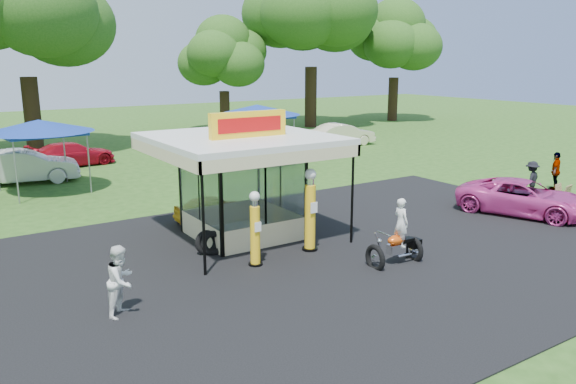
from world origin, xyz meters
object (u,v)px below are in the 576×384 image
object	(u,v)px
spectator_east_a	(531,180)
spectator_east_b	(556,171)
gas_pump_right	(310,212)
gas_station_kiosk	(242,184)
kiosk_car	(213,208)
a_frame_sign	(562,197)
bg_car_a	(24,167)
spectator_west	(121,281)
bg_car_d	(271,138)
tent_west	(39,127)
bg_car_b	(73,154)
gas_pump_left	(255,231)
tent_east	(257,110)
bg_car_c	(214,148)
bg_car_e	(342,134)
motorcycle	(399,238)

from	to	relation	value
spectator_east_a	spectator_east_b	size ratio (longest dim) A/B	0.91
gas_pump_right	gas_station_kiosk	bearing A→B (deg)	113.01
gas_pump_right	kiosk_car	bearing A→B (deg)	102.51
a_frame_sign	bg_car_a	bearing A→B (deg)	125.49
gas_pump_right	a_frame_sign	size ratio (longest dim) A/B	2.66
spectator_west	bg_car_d	bearing A→B (deg)	6.99
spectator_east_a	tent_west	size ratio (longest dim) A/B	0.34
a_frame_sign	bg_car_d	bearing A→B (deg)	85.63
a_frame_sign	spectator_west	world-z (taller)	spectator_west
gas_station_kiosk	bg_car_b	size ratio (longest dim) A/B	1.18
bg_car_a	gas_pump_left	bearing A→B (deg)	-157.78
a_frame_sign	spectator_west	bearing A→B (deg)	169.84
spectator_east_a	bg_car_d	distance (m)	17.27
kiosk_car	tent_east	size ratio (longest dim) A/B	0.59
spectator_east_a	bg_car_c	xyz separation A→B (m)	(-7.31, 15.54, -0.05)
spectator_east_a	spectator_east_b	xyz separation A→B (m)	(2.22, 0.29, 0.08)
bg_car_a	tent_west	bearing A→B (deg)	-161.21
spectator_east_b	bg_car_e	size ratio (longest dim) A/B	0.38
a_frame_sign	bg_car_c	bearing A→B (deg)	101.24
spectator_east_b	bg_car_a	bearing A→B (deg)	-61.31
bg_car_c	bg_car_e	xyz separation A→B (m)	(9.95, 0.59, 0.02)
gas_pump_right	spectator_east_b	size ratio (longest dim) A/B	1.49
spectator_west	bg_car_e	distance (m)	27.28
spectator_east_a	bg_car_d	world-z (taller)	spectator_east_a
spectator_east_b	gas_pump_left	bearing A→B (deg)	-21.38
gas_station_kiosk	bg_car_d	world-z (taller)	gas_station_kiosk
bg_car_c	tent_west	bearing A→B (deg)	112.52
gas_pump_right	tent_east	size ratio (longest dim) A/B	0.54
a_frame_sign	tent_west	distance (m)	21.93
bg_car_a	kiosk_car	bearing A→B (deg)	-147.45
kiosk_car	bg_car_d	world-z (taller)	bg_car_d
motorcycle	a_frame_sign	xyz separation A→B (m)	(9.75, 0.95, -0.29)
bg_car_a	tent_east	size ratio (longest dim) A/B	1.02
bg_car_b	bg_car_a	bearing A→B (deg)	130.27
spectator_east_b	bg_car_c	xyz separation A→B (m)	(-9.53, 15.25, -0.13)
bg_car_b	spectator_west	bearing A→B (deg)	161.78
gas_pump_left	tent_west	size ratio (longest dim) A/B	0.48
spectator_west	bg_car_b	distance (m)	20.24
kiosk_car	spectator_east_b	bearing A→B (deg)	-104.39
bg_car_a	bg_car_b	bearing A→B (deg)	-32.13
spectator_east_a	bg_car_d	bearing A→B (deg)	-94.40
tent_east	bg_car_c	bearing A→B (deg)	123.73
gas_pump_left	gas_pump_right	world-z (taller)	gas_pump_right
gas_station_kiosk	gas_pump_left	distance (m)	2.91
gas_station_kiosk	spectator_west	bearing A→B (deg)	-144.48
tent_west	gas_pump_left	bearing A→B (deg)	-76.19
gas_pump_right	bg_car_c	xyz separation A→B (m)	(4.52, 16.00, -0.50)
spectator_east_a	bg_car_a	xyz separation A→B (m)	(-17.52, 14.89, 0.01)
gas_pump_right	bg_car_a	world-z (taller)	gas_pump_right
bg_car_d	bg_car_e	xyz separation A→B (m)	(5.08, -0.96, -0.02)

